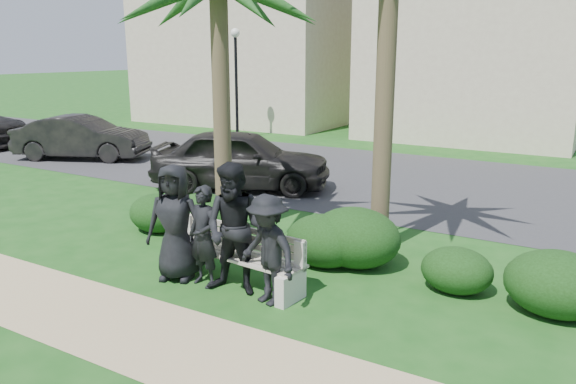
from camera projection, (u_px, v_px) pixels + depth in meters
name	position (u px, v px, depth m)	size (l,w,h in m)	color
ground	(261.00, 291.00, 8.19)	(160.00, 160.00, 0.00)	#174E16
footpath	(178.00, 345.00, 6.68)	(30.00, 1.60, 0.01)	tan
asphalt_street	(426.00, 184.00, 14.87)	(160.00, 8.00, 0.01)	#2D2D30
stucco_bldg_left	(257.00, 46.00, 28.26)	(10.40, 8.40, 7.30)	#C7B395
stucco_bldg_right	(482.00, 45.00, 22.83)	(8.40, 8.40, 7.30)	#C7B395
street_lamp	(236.00, 64.00, 21.94)	(0.36, 0.36, 4.29)	black
park_bench	(233.00, 259.00, 8.41)	(2.42, 0.77, 0.83)	#A49A89
man_a	(175.00, 222.00, 8.45)	(0.87, 0.57, 1.79)	black
man_b	(203.00, 236.00, 8.23)	(0.55, 0.36, 1.52)	black
man_c	(235.00, 229.00, 7.92)	(0.93, 0.72, 1.91)	black
man_d	(268.00, 250.00, 7.63)	(1.00, 0.58, 1.55)	black
hedge_a	(157.00, 212.00, 10.87)	(1.16, 0.96, 0.76)	black
hedge_b	(203.00, 216.00, 10.40)	(1.36, 1.12, 0.89)	black
hedge_c	(324.00, 239.00, 9.14)	(1.31, 1.08, 0.86)	black
hedge_d	(355.00, 236.00, 9.11)	(1.51, 1.24, 0.98)	black
hedge_e	(457.00, 269.00, 8.12)	(1.04, 0.86, 0.68)	black
hedge_f	(558.00, 282.00, 7.39)	(1.36, 1.13, 0.89)	black
car_a	(241.00, 159.00, 14.16)	(1.80, 4.48, 1.52)	black
car_b	(82.00, 138.00, 18.17)	(1.47, 4.22, 1.39)	black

